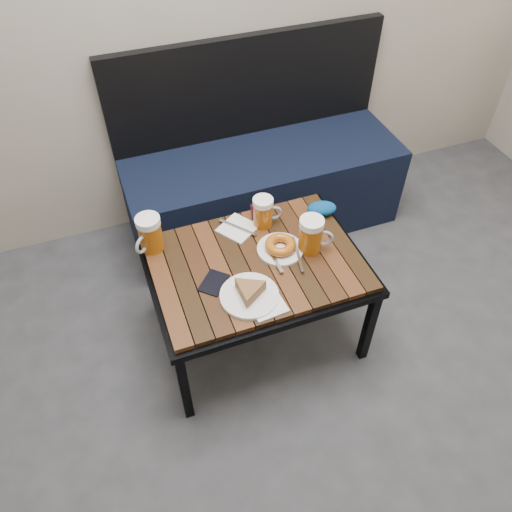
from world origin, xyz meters
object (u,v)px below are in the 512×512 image
object	(u,v)px
beer_mug_left	(150,234)
beer_mug_centre	(264,212)
passport_burgundy	(260,212)
knit_pouch	(322,208)
beer_mug_right	(311,235)
passport_navy	(214,283)
plate_bagel	(280,247)
plate_pie	(249,293)
bench	(262,181)
cafe_table	(256,269)

from	to	relation	value
beer_mug_left	beer_mug_centre	world-z (taller)	beer_mug_left
passport_burgundy	knit_pouch	bearing A→B (deg)	-5.74
beer_mug_centre	beer_mug_left	bearing A→B (deg)	-174.01
beer_mug_left	beer_mug_right	xyz separation A→B (m)	(0.59, -0.22, -0.00)
passport_navy	beer_mug_centre	bearing A→B (deg)	82.29
beer_mug_centre	plate_bagel	world-z (taller)	beer_mug_centre
beer_mug_left	plate_bagel	xyz separation A→B (m)	(0.47, -0.19, -0.06)
plate_pie	knit_pouch	size ratio (longest dim) A/B	1.74
knit_pouch	passport_navy	bearing A→B (deg)	-158.43
bench	cafe_table	world-z (taller)	bench
beer_mug_right	plate_bagel	xyz separation A→B (m)	(-0.11, 0.03, -0.06)
plate_pie	plate_bagel	xyz separation A→B (m)	(0.20, 0.18, -0.00)
bench	knit_pouch	distance (m)	0.59
beer_mug_right	knit_pouch	distance (m)	0.23
cafe_table	plate_pie	size ratio (longest dim) A/B	3.87
bench	beer_mug_right	bearing A→B (deg)	-95.52
plate_pie	plate_bagel	bearing A→B (deg)	42.62
beer_mug_centre	beer_mug_right	xyz separation A→B (m)	(0.12, -0.20, 0.01)
beer_mug_right	knit_pouch	world-z (taller)	beer_mug_right
plate_bagel	knit_pouch	distance (m)	0.29
plate_pie	passport_navy	xyz separation A→B (m)	(-0.10, 0.11, -0.02)
knit_pouch	bench	bearing A→B (deg)	96.94
cafe_table	beer_mug_left	world-z (taller)	beer_mug_left
beer_mug_left	passport_burgundy	distance (m)	0.49
beer_mug_left	plate_bagel	world-z (taller)	beer_mug_left
beer_mug_centre	cafe_table	bearing A→B (deg)	-109.66
beer_mug_left	passport_navy	xyz separation A→B (m)	(0.17, -0.26, -0.07)
cafe_table	beer_mug_right	xyz separation A→B (m)	(0.22, -0.01, 0.12)
plate_bagel	passport_burgundy	distance (m)	0.24
beer_mug_centre	passport_burgundy	size ratio (longest dim) A/B	1.26
bench	plate_bagel	distance (m)	0.74
beer_mug_centre	passport_navy	xyz separation A→B (m)	(-0.29, -0.24, -0.06)
plate_pie	knit_pouch	bearing A→B (deg)	36.12
plate_bagel	beer_mug_centre	bearing A→B (deg)	92.45
passport_navy	knit_pouch	world-z (taller)	knit_pouch
plate_pie	passport_navy	world-z (taller)	plate_pie
cafe_table	passport_navy	world-z (taller)	passport_navy
plate_bagel	passport_navy	xyz separation A→B (m)	(-0.30, -0.07, -0.02)
bench	passport_burgundy	distance (m)	0.52
plate_bagel	passport_navy	distance (m)	0.31
beer_mug_left	cafe_table	bearing A→B (deg)	108.14
cafe_table	knit_pouch	distance (m)	0.40
beer_mug_left	plate_pie	size ratio (longest dim) A/B	0.71
plate_bagel	knit_pouch	xyz separation A→B (m)	(0.25, 0.15, 0.01)
beer_mug_centre	bench	bearing A→B (deg)	78.79
passport_navy	beer_mug_right	bearing A→B (deg)	48.26
beer_mug_right	bench	bearing A→B (deg)	109.59
beer_mug_left	plate_bagel	size ratio (longest dim) A/B	0.64
beer_mug_centre	knit_pouch	size ratio (longest dim) A/B	1.08
bench	beer_mug_centre	xyz separation A→B (m)	(-0.19, -0.52, 0.27)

